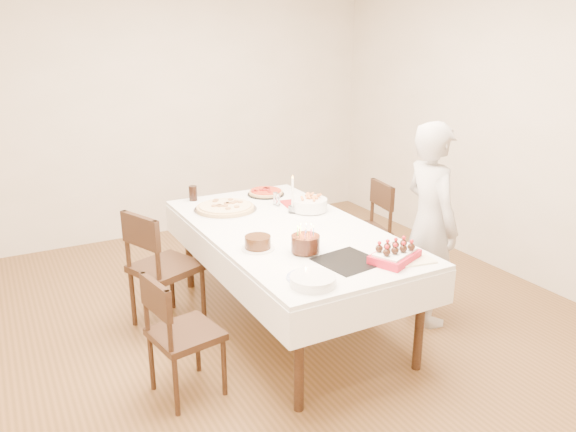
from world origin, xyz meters
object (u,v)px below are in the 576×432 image
chair_right_savory (362,231)px  pasta_bowl (309,204)px  dining_table (288,276)px  chair_left_savory (166,267)px  pizza_pepperoni (266,192)px  cola_glass (193,193)px  taper_candle (293,194)px  strawberry_box (395,255)px  layer_cake (258,243)px  birthday_cake (306,238)px  chair_left_dessert (186,334)px  pizza_white (225,208)px  person (430,224)px

chair_right_savory → pasta_bowl: size_ratio=3.07×
dining_table → chair_left_savory: chair_left_savory is taller
chair_left_savory → pasta_bowl: 1.19m
chair_right_savory → pizza_pepperoni: chair_right_savory is taller
pasta_bowl → cola_glass: (-0.70, 0.71, 0.01)m
chair_right_savory → pasta_bowl: 0.73m
chair_left_savory → taper_candle: (0.99, -0.11, 0.45)m
strawberry_box → chair_right_savory: bearing=61.9°
dining_table → chair_right_savory: (0.96, 0.42, 0.05)m
layer_cake → birthday_cake: birthday_cake is taller
chair_left_dessert → pasta_bowl: (1.28, 0.75, 0.41)m
chair_left_savory → pizza_white: size_ratio=1.84×
dining_table → cola_glass: bearing=110.1°
chair_left_savory → strawberry_box: (1.08, -1.25, 0.33)m
dining_table → pizza_pepperoni: bearing=74.0°
chair_right_savory → chair_left_dessert: size_ratio=1.09×
pizza_white → pizza_pepperoni: bearing=27.0°
pasta_bowl → layer_cake: 0.89m
chair_left_dessert → taper_candle: (1.15, 0.77, 0.51)m
chair_left_dessert → taper_candle: 1.47m
chair_left_savory → pizza_pepperoni: chair_left_savory is taller
cola_glass → birthday_cake: bearing=-80.7°
chair_left_dessert → birthday_cake: (0.82, 0.01, 0.45)m
person → birthday_cake: size_ratio=8.27×
taper_candle → layer_cake: bearing=-135.2°
chair_left_savory → pasta_bowl: size_ratio=3.25×
pizza_white → pasta_bowl: (0.57, -0.33, 0.03)m
pasta_bowl → birthday_cake: (-0.47, -0.74, 0.04)m
dining_table → chair_left_savory: bearing=152.8°
chair_right_savory → cola_glass: bearing=165.3°
taper_candle → chair_right_savory: bearing=8.7°
layer_cake → birthday_cake: size_ratio=1.18×
person → cola_glass: person is taller
chair_right_savory → cola_glass: (-1.32, 0.57, 0.38)m
pizza_pepperoni → birthday_cake: bearing=-105.7°
dining_table → strawberry_box: strawberry_box is taller
pizza_white → taper_candle: taper_candle is taller
cola_glass → birthday_cake: size_ratio=0.68×
taper_candle → pizza_white: bearing=144.9°
pizza_white → strawberry_box: strawberry_box is taller
taper_candle → birthday_cake: (-0.33, -0.76, -0.06)m
chair_right_savory → layer_cake: size_ratio=3.99×
chair_left_dessert → person: bearing=171.6°
dining_table → cola_glass: cola_glass is taller
pizza_white → birthday_cake: birthday_cake is taller
chair_left_savory → cola_glass: size_ratio=7.35×
chair_left_savory → strawberry_box: size_ratio=2.90×
chair_right_savory → person: 0.90m
chair_left_dessert → pizza_white: (0.71, 1.08, 0.38)m
pasta_bowl → chair_left_savory: bearing=173.7°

